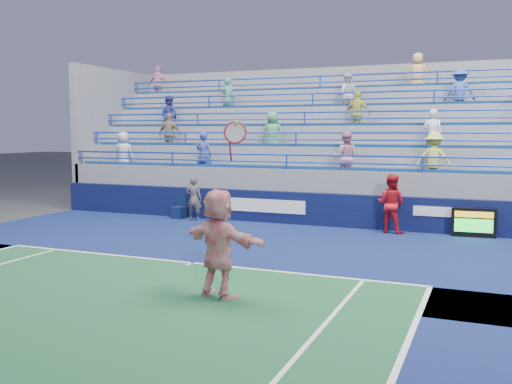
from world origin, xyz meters
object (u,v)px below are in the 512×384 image
at_px(judge_chair, 179,212).
at_px(line_judge, 194,199).
at_px(tennis_player, 219,243).
at_px(ball_girl, 391,204).
at_px(serve_speed_board, 474,223).

relative_size(judge_chair, line_judge, 0.49).
distance_m(tennis_player, ball_girl, 8.47).
relative_size(tennis_player, ball_girl, 1.82).
bearing_deg(tennis_player, ball_girl, 77.40).
relative_size(judge_chair, tennis_player, 0.23).
distance_m(serve_speed_board, ball_girl, 2.46).
bearing_deg(serve_speed_board, tennis_player, -116.87).
height_order(judge_chair, line_judge, line_judge).
xyz_separation_m(judge_chair, tennis_player, (5.73, -8.34, 0.80)).
height_order(judge_chair, ball_girl, ball_girl).
xyz_separation_m(serve_speed_board, line_judge, (-9.25, -0.25, 0.34)).
height_order(serve_speed_board, ball_girl, ball_girl).
distance_m(judge_chair, line_judge, 0.93).
xyz_separation_m(serve_speed_board, judge_chair, (-9.99, -0.05, -0.19)).
distance_m(serve_speed_board, judge_chair, 9.99).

